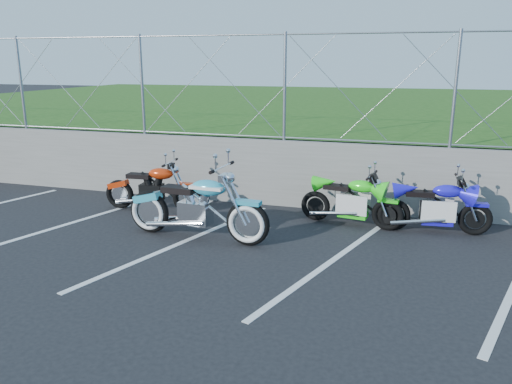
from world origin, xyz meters
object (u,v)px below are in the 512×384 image
(cruiser_turquoise, at_px, (198,209))
(sportbike_green, at_px, (352,203))
(naked_orange, at_px, (154,190))
(sportbike_blue, at_px, (436,209))

(cruiser_turquoise, distance_m, sportbike_green, 2.67)
(cruiser_turquoise, xyz_separation_m, naked_orange, (-1.42, 1.20, -0.08))
(sportbike_green, bearing_deg, sportbike_blue, 9.28)
(naked_orange, relative_size, sportbike_green, 1.08)
(sportbike_green, bearing_deg, naked_orange, -167.94)
(cruiser_turquoise, relative_size, naked_orange, 1.27)
(sportbike_green, height_order, sportbike_blue, sportbike_blue)
(naked_orange, xyz_separation_m, sportbike_green, (3.70, 0.20, -0.01))
(cruiser_turquoise, bearing_deg, sportbike_green, 35.35)
(sportbike_blue, bearing_deg, naked_orange, 177.16)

